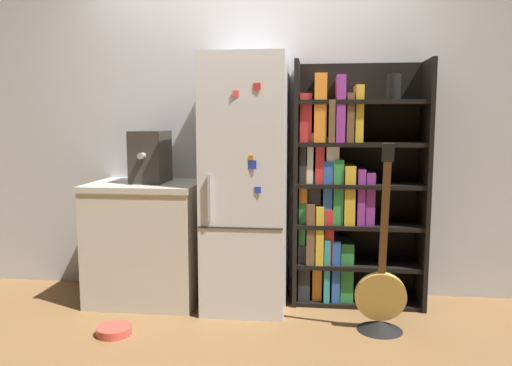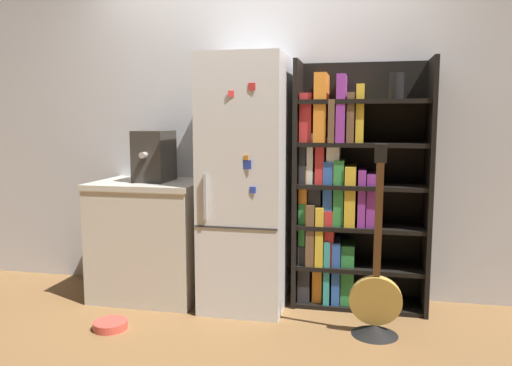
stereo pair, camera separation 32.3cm
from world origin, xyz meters
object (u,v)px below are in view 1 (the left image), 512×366
object	(u,v)px
bookshelf	(342,191)
pet_bowl	(114,330)
espresso_machine	(150,157)
guitar	(380,304)
refrigerator	(247,183)

from	to	relation	value
bookshelf	pet_bowl	xyz separation A→B (m)	(-1.42, -0.79, -0.78)
bookshelf	espresso_machine	distance (m)	1.41
espresso_machine	bookshelf	bearing A→B (deg)	4.92
espresso_machine	pet_bowl	xyz separation A→B (m)	(-0.03, -0.67, -1.03)
bookshelf	guitar	xyz separation A→B (m)	(0.23, -0.53, -0.64)
pet_bowl	guitar	bearing A→B (deg)	8.82
bookshelf	pet_bowl	world-z (taller)	bookshelf
refrigerator	bookshelf	xyz separation A→B (m)	(0.67, 0.16, -0.07)
refrigerator	guitar	xyz separation A→B (m)	(0.90, -0.38, -0.71)
guitar	espresso_machine	bearing A→B (deg)	165.58
refrigerator	espresso_machine	distance (m)	0.74
guitar	pet_bowl	xyz separation A→B (m)	(-1.65, -0.26, -0.14)
espresso_machine	pet_bowl	distance (m)	1.23
espresso_machine	pet_bowl	bearing A→B (deg)	-92.95
bookshelf	refrigerator	bearing A→B (deg)	-166.71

